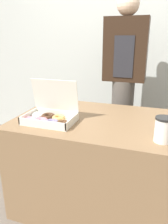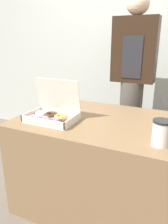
% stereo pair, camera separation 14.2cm
% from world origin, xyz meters
% --- Properties ---
extents(ground_plane, '(14.00, 14.00, 0.00)m').
position_xyz_m(ground_plane, '(0.00, 0.00, 0.00)').
color(ground_plane, '#665B51').
extents(wall_back, '(10.00, 0.05, 2.60)m').
position_xyz_m(wall_back, '(0.00, 1.19, 1.30)').
color(wall_back, '#B2B7B2').
rests_on(wall_back, ground_plane).
extents(table, '(1.19, 0.81, 0.73)m').
position_xyz_m(table, '(0.00, 0.00, 0.37)').
color(table, brown).
rests_on(table, ground_plane).
extents(donut_box, '(0.37, 0.24, 0.29)m').
position_xyz_m(donut_box, '(-0.32, -0.17, 0.77)').
color(donut_box, silver).
rests_on(donut_box, table).
extents(coffee_cup, '(0.10, 0.10, 0.15)m').
position_xyz_m(coffee_cup, '(0.43, -0.25, 0.81)').
color(coffee_cup, silver).
rests_on(coffee_cup, table).
extents(person_customer, '(0.39, 0.21, 1.68)m').
position_xyz_m(person_customer, '(0.07, 0.65, 0.92)').
color(person_customer, '#4C4742').
rests_on(person_customer, ground_plane).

